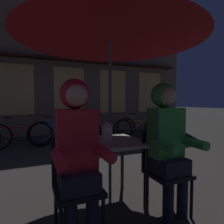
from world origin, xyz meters
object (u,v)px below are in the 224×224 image
lantern (107,131)px  bicycle_fourth (107,130)px  cafe_table (110,149)px  bicycle_fifth (140,127)px  patio_umbrella (110,25)px  bicycle_third (60,133)px  chair_left (76,180)px  chair_right (163,166)px  bicycle_second (21,134)px  person_right_hooded (167,135)px  person_left_hooded (77,142)px

lantern → bicycle_fourth: 3.51m
cafe_table → bicycle_fifth: 4.31m
patio_umbrella → bicycle_third: patio_umbrella is taller
chair_left → chair_right: bearing=0.0°
bicycle_third → bicycle_fourth: 1.37m
bicycle_second → bicycle_fourth: bearing=-4.6°
person_right_hooded → bicycle_fifth: person_right_hooded is taller
cafe_table → bicycle_fourth: 3.43m
patio_umbrella → bicycle_fifth: (2.52, 3.48, -1.71)m
lantern → chair_right: lantern is taller
bicycle_fifth → chair_right: bearing=-117.9°
cafe_table → bicycle_fifth: size_ratio=0.44×
person_right_hooded → chair_left: bearing=176.6°
cafe_table → person_right_hooded: (0.48, -0.43, 0.21)m
lantern → chair_right: (0.53, -0.33, -0.37)m
lantern → bicycle_third: 3.29m
person_left_hooded → bicycle_third: size_ratio=0.84×
lantern → chair_left: lantern is taller
lantern → bicycle_fifth: size_ratio=0.14×
person_right_hooded → bicycle_second: (-1.60, 3.81, -0.50)m
cafe_table → bicycle_second: size_ratio=0.45×
chair_left → bicycle_second: chair_left is taller
cafe_table → person_left_hooded: size_ratio=0.53×
chair_left → bicycle_third: 3.59m
lantern → chair_left: (-0.43, -0.33, -0.37)m
chair_left → bicycle_fourth: size_ratio=0.52×
person_left_hooded → bicycle_fifth: bearing=52.5°
bicycle_third → bicycle_fifth: same height
person_left_hooded → bicycle_second: bearing=99.5°
lantern → bicycle_fifth: 4.39m
chair_right → bicycle_fourth: size_ratio=0.52×
chair_left → bicycle_third: (0.33, 3.57, -0.14)m
chair_left → person_left_hooded: person_left_hooded is taller
cafe_table → bicycle_third: size_ratio=0.44×
cafe_table → bicycle_fifth: bicycle_fifth is taller
chair_left → bicycle_fifth: bearing=52.1°
cafe_table → lantern: bearing=-141.6°
bicycle_third → bicycle_fifth: (2.67, 0.28, 0.00)m
cafe_table → person_left_hooded: (-0.48, -0.43, 0.21)m
chair_right → patio_umbrella: bearing=142.5°
chair_right → person_left_hooded: 1.03m
lantern → bicycle_third: lantern is taller
bicycle_fourth → bicycle_fifth: bearing=12.6°
bicycle_fourth → bicycle_second: bearing=175.4°
bicycle_third → patio_umbrella: bearing=-87.3°
bicycle_third → bicycle_fifth: size_ratio=1.00×
bicycle_second → chair_left: bearing=-80.3°
person_left_hooded → person_right_hooded: 0.96m
patio_umbrella → bicycle_fourth: size_ratio=1.37×
person_left_hooded → bicycle_fourth: size_ratio=0.83×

